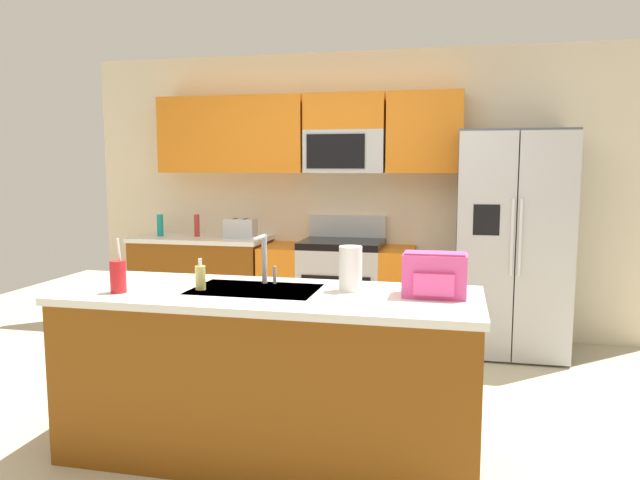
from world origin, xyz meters
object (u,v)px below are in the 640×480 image
object	(u,v)px
toaster	(240,229)
bottle_teal	(160,225)
sink_faucet	(264,255)
drink_cup_red	(118,276)
pepper_mill	(197,225)
backpack	(435,274)
refrigerator	(511,243)
soap_dispenser	(200,277)
paper_towel_roll	(350,269)
range_oven	(338,290)

from	to	relation	value
toaster	bottle_teal	size ratio (longest dim) A/B	1.36
sink_faucet	drink_cup_red	bearing A→B (deg)	-150.39
pepper_mill	backpack	bearing A→B (deg)	-43.72
toaster	drink_cup_red	xyz separation A→B (m)	(0.20, -2.41, -0.00)
refrigerator	soap_dispenser	size ratio (longest dim) A/B	10.88
refrigerator	soap_dispenser	world-z (taller)	refrigerator
paper_towel_roll	backpack	bearing A→B (deg)	-5.90
backpack	paper_towel_roll	bearing A→B (deg)	174.10
paper_towel_roll	toaster	bearing A→B (deg)	123.63
bottle_teal	soap_dispenser	size ratio (longest dim) A/B	1.21
refrigerator	toaster	world-z (taller)	refrigerator
sink_faucet	drink_cup_red	size ratio (longest dim) A/B	0.97
range_oven	soap_dispenser	size ratio (longest dim) A/B	8.00
toaster	soap_dispenser	bearing A→B (deg)	-75.10
sink_faucet	soap_dispenser	distance (m)	0.38
backpack	bottle_teal	bearing A→B (deg)	141.00
drink_cup_red	soap_dispenser	distance (m)	0.43
pepper_mill	soap_dispenser	world-z (taller)	pepper_mill
pepper_mill	drink_cup_red	bearing A→B (deg)	-75.03
range_oven	bottle_teal	bearing A→B (deg)	-178.28
bottle_teal	soap_dispenser	world-z (taller)	bottle_teal
toaster	paper_towel_roll	world-z (taller)	paper_towel_roll
toaster	pepper_mill	bearing A→B (deg)	173.69
refrigerator	pepper_mill	world-z (taller)	refrigerator
toaster	backpack	xyz separation A→B (m)	(1.83, -2.14, 0.03)
drink_cup_red	paper_towel_roll	size ratio (longest dim) A/B	1.21
refrigerator	toaster	distance (m)	2.39
range_oven	backpack	world-z (taller)	backpack
range_oven	bottle_teal	distance (m)	1.80
bottle_teal	sink_faucet	bearing A→B (deg)	-50.14
bottle_teal	paper_towel_roll	xyz separation A→B (m)	(2.20, -2.09, 0.02)
pepper_mill	paper_towel_roll	xyz separation A→B (m)	(1.84, -2.14, 0.02)
refrigerator	toaster	xyz separation A→B (m)	(-2.39, 0.02, 0.07)
refrigerator	soap_dispenser	xyz separation A→B (m)	(-1.79, -2.22, 0.04)
pepper_mill	sink_faucet	distance (m)	2.47
pepper_mill	backpack	world-z (taller)	backpack
toaster	backpack	bearing A→B (deg)	-49.35
pepper_mill	sink_faucet	xyz separation A→B (m)	(1.34, -2.07, 0.06)
backpack	range_oven	bearing A→B (deg)	112.99
toaster	paper_towel_roll	size ratio (longest dim) A/B	1.17
refrigerator	bottle_teal	bearing A→B (deg)	179.63
refrigerator	paper_towel_roll	distance (m)	2.30
soap_dispenser	backpack	size ratio (longest dim) A/B	0.53
range_oven	drink_cup_red	xyz separation A→B (m)	(-0.70, -2.46, 0.54)
range_oven	drink_cup_red	distance (m)	2.61
bottle_teal	soap_dispenser	bearing A→B (deg)	-58.02
soap_dispenser	range_oven	bearing A→B (deg)	82.35
drink_cup_red	backpack	size ratio (longest dim) A/B	0.91
bottle_teal	soap_dispenser	xyz separation A→B (m)	(1.40, -2.25, -0.03)
bottle_teal	backpack	size ratio (longest dim) A/B	0.64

